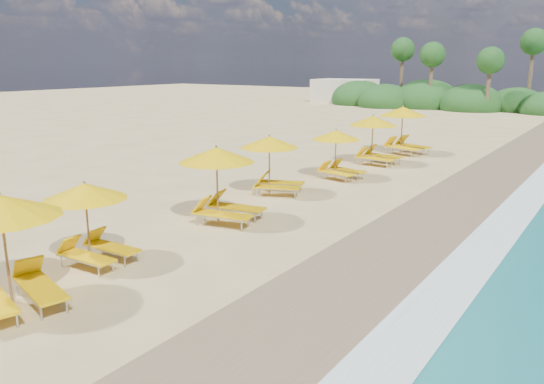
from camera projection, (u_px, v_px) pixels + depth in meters
ground at (272, 232)px, 15.63m from camera, size 160.00×160.00×0.00m
wet_sand at (403, 259)px, 13.43m from camera, size 4.00×160.00×0.01m
surf_foam at (518, 283)px, 11.94m from camera, size 4.00×160.00×0.01m
station_2 at (7, 245)px, 10.50m from camera, size 2.97×2.88×2.38m
station_3 at (91, 218)px, 12.94m from camera, size 2.28×2.12×2.06m
station_4 at (222, 180)px, 16.31m from camera, size 2.88×2.76×2.40m
station_5 at (274, 161)px, 19.88m from camera, size 2.91×2.87×2.24m
station_6 at (339, 151)px, 22.54m from camera, size 2.53×2.41×2.11m
station_7 at (376, 137)px, 25.69m from camera, size 2.68×2.50×2.39m
station_8 at (405, 127)px, 28.66m from camera, size 3.27×3.19×2.59m
treeline at (435, 99)px, 57.33m from camera, size 25.80×8.80×9.74m
beach_building at (344, 91)px, 65.85m from camera, size 7.00×5.00×2.80m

